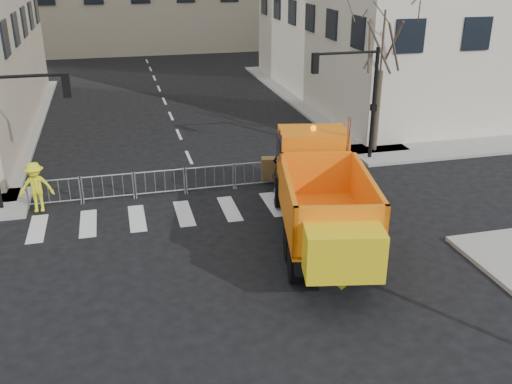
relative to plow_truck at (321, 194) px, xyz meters
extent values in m
plane|color=black|center=(-3.16, -2.03, -1.81)|extent=(120.00, 120.00, 0.00)
cube|color=gray|center=(-3.16, 6.47, -1.73)|extent=(64.00, 5.00, 0.15)
cylinder|color=black|center=(5.34, 7.47, 0.89)|extent=(0.18, 0.18, 5.40)
cube|color=black|center=(0.05, 0.24, -0.79)|extent=(3.96, 8.04, 0.48)
cylinder|color=black|center=(-0.49, 3.19, -1.22)|extent=(0.60, 1.23, 1.18)
cylinder|color=black|center=(1.71, 2.74, -1.22)|extent=(0.60, 1.23, 1.18)
cylinder|color=black|center=(-1.33, -0.90, -1.22)|extent=(0.60, 1.23, 1.18)
cylinder|color=black|center=(0.87, -1.35, -1.22)|extent=(0.60, 1.23, 1.18)
cylinder|color=black|center=(-1.61, -2.26, -1.22)|extent=(0.60, 1.23, 1.18)
cylinder|color=black|center=(0.59, -2.71, -1.22)|extent=(0.60, 1.23, 1.18)
cube|color=orange|center=(0.74, 3.59, -0.04)|extent=(2.54, 2.13, 1.07)
cube|color=orange|center=(0.46, 2.23, 0.60)|extent=(2.75, 2.17, 1.93)
cylinder|color=silver|center=(1.39, 1.22, 0.97)|extent=(0.15, 0.15, 2.57)
cube|color=orange|center=(-0.25, -1.23, 0.33)|extent=(3.56, 5.15, 1.76)
cube|color=yellow|center=(-0.83, -4.06, 0.01)|extent=(2.31, 1.48, 1.39)
cube|color=brown|center=(1.10, 5.37, -1.11)|extent=(3.48, 1.29, 1.20)
imported|color=black|center=(0.07, 4.97, -0.80)|extent=(0.82, 0.64, 2.00)
imported|color=black|center=(1.36, 4.97, -0.79)|extent=(1.13, 0.96, 2.03)
imported|color=black|center=(0.93, 4.97, -0.88)|extent=(1.16, 0.96, 1.86)
imported|color=yellow|center=(-9.67, 4.77, -0.67)|extent=(1.28, 0.74, 1.97)
cube|color=#AB260D|center=(2.46, 6.53, -1.11)|extent=(0.56, 0.53, 1.10)
camera|label=1|loc=(-6.48, -16.65, 7.51)|focal=40.00mm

